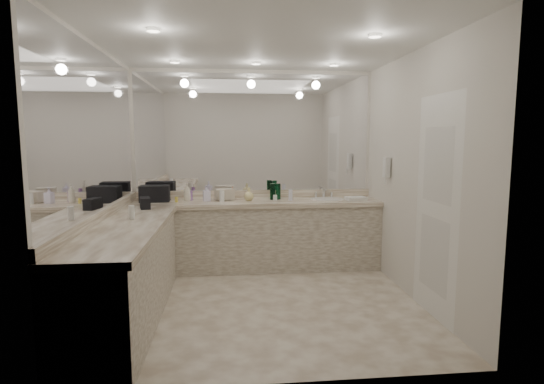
{
  "coord_description": "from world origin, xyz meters",
  "views": [
    {
      "loc": [
        -0.34,
        -4.24,
        1.68
      ],
      "look_at": [
        0.14,
        0.4,
        1.11
      ],
      "focal_mm": 28.0,
      "sensor_mm": 36.0,
      "label": 1
    }
  ],
  "objects": [
    {
      "name": "faucet",
      "position": [
        0.95,
        1.41,
        0.97
      ],
      "size": [
        0.24,
        0.16,
        0.14
      ],
      "primitive_type": "cube",
      "color": "silver",
      "rests_on": "vanity_back_top"
    },
    {
      "name": "backsplash_back",
      "position": [
        0.0,
        1.48,
        0.95
      ],
      "size": [
        3.2,
        0.04,
        0.1
      ],
      "primitive_type": "cube",
      "color": "#F0E2CC",
      "rests_on": "vanity_back_top"
    },
    {
      "name": "amenity_bottle_5",
      "position": [
        -0.86,
        1.3,
        0.94
      ],
      "size": [
        0.04,
        0.04,
        0.09
      ],
      "primitive_type": "cylinder",
      "color": "silver",
      "rests_on": "vanity_back_top"
    },
    {
      "name": "hand_towel",
      "position": [
        1.31,
        1.11,
        0.92
      ],
      "size": [
        0.28,
        0.21,
        0.04
      ],
      "primitive_type": "cube",
      "rotation": [
        0.0,
        0.0,
        0.14
      ],
      "color": "white",
      "rests_on": "vanity_back_top"
    },
    {
      "name": "soap_bottle_b",
      "position": [
        -0.62,
        1.2,
        1.0
      ],
      "size": [
        0.11,
        0.11,
        0.2
      ],
      "primitive_type": "imported",
      "rotation": [
        0.0,
        0.0,
        0.19
      ],
      "color": "white",
      "rests_on": "vanity_back_top"
    },
    {
      "name": "amenity_bottle_3",
      "position": [
        0.26,
        1.2,
        0.93
      ],
      "size": [
        0.05,
        0.05,
        0.07
      ],
      "primitive_type": "cylinder",
      "color": "white",
      "rests_on": "vanity_back_top"
    },
    {
      "name": "green_bottle_0",
      "position": [
        0.24,
        1.3,
        1.0
      ],
      "size": [
        0.07,
        0.07,
        0.21
      ],
      "primitive_type": "cylinder",
      "color": "#0C512C",
      "rests_on": "vanity_back_top"
    },
    {
      "name": "vanity_back_base",
      "position": [
        0.0,
        1.2,
        0.42
      ],
      "size": [
        3.2,
        0.6,
        0.84
      ],
      "primitive_type": "cube",
      "color": "beige",
      "rests_on": "floor"
    },
    {
      "name": "wall_right",
      "position": [
        1.6,
        0.0,
        1.3
      ],
      "size": [
        0.02,
        3.0,
        2.6
      ],
      "primitive_type": "cube",
      "color": "silver",
      "rests_on": "floor"
    },
    {
      "name": "vanity_back_top",
      "position": [
        0.0,
        1.19,
        0.87
      ],
      "size": [
        3.2,
        0.64,
        0.06
      ],
      "primitive_type": "cube",
      "color": "#F0E2CC",
      "rests_on": "vanity_back_base"
    },
    {
      "name": "amenity_bottle_7",
      "position": [
        -1.0,
        1.15,
        0.93
      ],
      "size": [
        0.04,
        0.04,
        0.07
      ],
      "primitive_type": "cylinder",
      "color": "#F2D84C",
      "rests_on": "vanity_back_top"
    },
    {
      "name": "vanity_left_base",
      "position": [
        -1.3,
        -0.3,
        0.42
      ],
      "size": [
        0.6,
        2.4,
        0.84
      ],
      "primitive_type": "cube",
      "color": "beige",
      "rests_on": "floor"
    },
    {
      "name": "wall_phone",
      "position": [
        1.56,
        0.7,
        1.35
      ],
      "size": [
        0.06,
        0.1,
        0.24
      ],
      "primitive_type": "cube",
      "color": "white",
      "rests_on": "wall_right"
    },
    {
      "name": "green_bottle_2",
      "position": [
        0.23,
        1.26,
        1.01
      ],
      "size": [
        0.07,
        0.07,
        0.21
      ],
      "primitive_type": "cylinder",
      "color": "#0C512C",
      "rests_on": "vanity_back_top"
    },
    {
      "name": "wall_left",
      "position": [
        -1.6,
        0.0,
        1.3
      ],
      "size": [
        0.02,
        3.0,
        2.6
      ],
      "primitive_type": "cube",
      "color": "silver",
      "rests_on": "floor"
    },
    {
      "name": "amenity_bottle_2",
      "position": [
        -0.83,
        1.29,
        0.96
      ],
      "size": [
        0.05,
        0.05,
        0.13
      ],
      "primitive_type": "cylinder",
      "color": "#9966B2",
      "rests_on": "vanity_back_top"
    },
    {
      "name": "amenity_bottle_1",
      "position": [
        0.45,
        1.14,
        0.97
      ],
      "size": [
        0.05,
        0.05,
        0.14
      ],
      "primitive_type": "cylinder",
      "color": "silver",
      "rests_on": "vanity_back_top"
    },
    {
      "name": "amenity_bottle_0",
      "position": [
        -0.43,
        1.15,
        0.97
      ],
      "size": [
        0.06,
        0.06,
        0.14
      ],
      "primitive_type": "cylinder",
      "color": "white",
      "rests_on": "vanity_back_top"
    },
    {
      "name": "vanity_left_top",
      "position": [
        -1.29,
        -0.3,
        0.87
      ],
      "size": [
        0.64,
        2.42,
        0.06
      ],
      "primitive_type": "cube",
      "color": "#F0E2CC",
      "rests_on": "vanity_left_base"
    },
    {
      "name": "amenity_bottle_6",
      "position": [
        -1.16,
        1.32,
        0.94
      ],
      "size": [
        0.06,
        0.06,
        0.08
      ],
      "primitive_type": "cylinder",
      "color": "#E57F66",
      "rests_on": "vanity_back_top"
    },
    {
      "name": "mirror_back",
      "position": [
        0.0,
        1.49,
        1.77
      ],
      "size": [
        3.12,
        0.01,
        1.55
      ],
      "primitive_type": "cube",
      "color": "white",
      "rests_on": "wall_back"
    },
    {
      "name": "cream_cosmetic_case",
      "position": [
        -0.4,
        1.29,
        0.97
      ],
      "size": [
        0.27,
        0.21,
        0.14
      ],
      "primitive_type": "cube",
      "rotation": [
        0.0,
        0.0,
        0.28
      ],
      "color": "beige",
      "rests_on": "vanity_back_top"
    },
    {
      "name": "soap_bottle_c",
      "position": [
        -0.08,
        1.19,
        0.98
      ],
      "size": [
        0.14,
        0.14,
        0.16
      ],
      "primitive_type": "imported",
      "rotation": [
        0.0,
        0.0,
        -0.13
      ],
      "color": "#DBCB86",
      "rests_on": "vanity_back_top"
    },
    {
      "name": "wall_back",
      "position": [
        0.0,
        1.5,
        1.3
      ],
      "size": [
        3.2,
        0.02,
        2.6
      ],
      "primitive_type": "cube",
      "color": "silver",
      "rests_on": "floor"
    },
    {
      "name": "amenity_bottle_4",
      "position": [
        -0.31,
        1.34,
        0.97
      ],
      "size": [
        0.06,
        0.06,
        0.14
      ],
      "primitive_type": "cylinder",
      "color": "#E57F66",
      "rests_on": "vanity_back_top"
    },
    {
      "name": "black_bag_spill",
      "position": [
        -1.3,
        0.69,
        0.96
      ],
      "size": [
        0.16,
        0.26,
        0.13
      ],
      "primitive_type": "cube",
      "rotation": [
        0.0,
        0.0,
        0.25
      ],
      "color": "black",
      "rests_on": "vanity_left_top"
    },
    {
      "name": "floor",
      "position": [
        0.0,
        0.0,
        0.0
      ],
      "size": [
        3.2,
        3.2,
        0.0
      ],
      "primitive_type": "plane",
      "color": "beige",
      "rests_on": "ground"
    },
    {
      "name": "backsplash_left",
      "position": [
        -1.58,
        0.0,
        0.95
      ],
      "size": [
        0.04,
        3.0,
        0.1
      ],
      "primitive_type": "cube",
      "color": "#F0E2CC",
      "rests_on": "vanity_left_top"
    },
    {
      "name": "mirror_left",
      "position": [
        -1.59,
        0.0,
        1.77
      ],
      "size": [
        0.01,
        2.92,
        1.55
      ],
      "primitive_type": "cube",
      "color": "white",
      "rests_on": "wall_left"
    },
    {
      "name": "ceiling",
      "position": [
        0.0,
        0.0,
        2.6
      ],
      "size": [
        3.2,
        3.2,
        0.0
      ],
      "primitive_type": "plane",
      "color": "white",
      "rests_on": "floor"
    },
    {
      "name": "door",
      "position": [
        1.59,
        -0.5,
        1.05
      ],
      "size": [
        0.02,
        0.82,
        2.1
      ],
      "primitive_type": "cube",
      "color": "white",
      "rests_on": "wall_right"
    },
    {
      "name": "lotion_left",
      "position": [
        -1.3,
        0.01,
        0.97
      ],
      "size": [
        0.06,
        0.06,
        0.14
      ],
      "primitive_type": "cylinder",
      "color": "white",
      "rests_on": "vanity_left_top"
    },
    {
      "name": "sink",
      "position": [
        0.95,
        1.2,
        0.9
      ],
      "size": [
        0.44,
        0.44,
        0.03
      ],
      "primitive_type": "cylinder",
      "color": "white",
      "rests_on": "vanity_back_top"
    },
    {
      "name": "green_bottle_1",
      "position": [
        0.31,
        1.27,
        1.0
      ],
      "size": [
        0.06,
        0.06,
        0.21
      ],
      "primitive_type": "cylinder",
      "color": "#0C512C",
      "rests_on": "vanity_back_top"
    },
    {
      "name": "soap_bottle_a",
      "position": [
        -0.87,
        1.24,
        1.02
      ],
      "size": [
        0.11,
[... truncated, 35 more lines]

